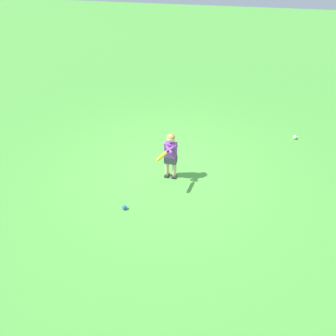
% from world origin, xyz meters
% --- Properties ---
extents(ground_plane, '(40.00, 40.00, 0.00)m').
position_xyz_m(ground_plane, '(0.00, 0.00, 0.00)').
color(ground_plane, '#479338').
extents(child_batter, '(0.34, 0.75, 1.08)m').
position_xyz_m(child_batter, '(-0.08, 0.12, 0.65)').
color(child_batter, '#232328').
rests_on(child_batter, ground).
extents(play_ball_center_lawn, '(0.09, 0.09, 0.09)m').
position_xyz_m(play_ball_center_lawn, '(0.62, 1.30, 0.05)').
color(play_ball_center_lawn, blue).
rests_on(play_ball_center_lawn, ground).
extents(play_ball_far_left, '(0.10, 0.10, 0.10)m').
position_xyz_m(play_ball_far_left, '(-3.02, -2.09, 0.05)').
color(play_ball_far_left, white).
rests_on(play_ball_far_left, ground).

